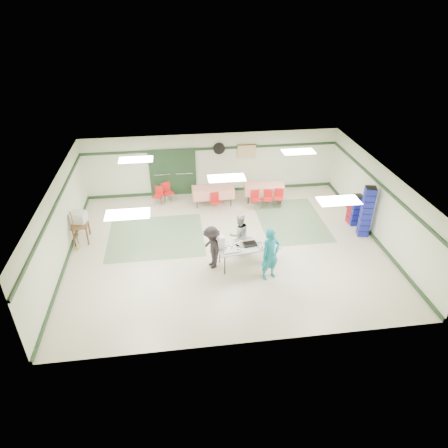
{
  "coord_description": "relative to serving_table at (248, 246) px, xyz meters",
  "views": [
    {
      "loc": [
        -1.65,
        -11.71,
        8.02
      ],
      "look_at": [
        -0.12,
        -0.3,
        1.13
      ],
      "focal_mm": 32.0,
      "sensor_mm": 36.0,
      "label": 1
    }
  ],
  "objects": [
    {
      "name": "dining_table_b",
      "position": [
        -0.65,
        4.44,
        -0.15
      ],
      "size": [
        1.74,
        0.81,
        0.77
      ],
      "rotation": [
        0.0,
        0.0,
        0.03
      ],
      "color": "red",
      "rests_on": "floor"
    },
    {
      "name": "green_patch_b",
      "position": [
        2.25,
        2.63,
        -0.72
      ],
      "size": [
        2.5,
        3.5,
        0.01
      ],
      "primitive_type": "cube",
      "color": "slate",
      "rests_on": "floor"
    },
    {
      "name": "chair_c",
      "position": [
        2.04,
        3.86,
        -0.24
      ],
      "size": [
        0.45,
        0.45,
        0.79
      ],
      "rotation": [
        0.0,
        0.0,
        -0.24
      ],
      "color": "red",
      "rests_on": "floor"
    },
    {
      "name": "sheet_tray_mid",
      "position": [
        -0.09,
        0.16,
        0.05
      ],
      "size": [
        0.69,
        0.56,
        0.02
      ],
      "primitive_type": "cube",
      "rotation": [
        0.0,
        0.0,
        0.13
      ],
      "color": "silver",
      "rests_on": "serving_table"
    },
    {
      "name": "volunteer_grey",
      "position": [
        -0.17,
        0.72,
        0.04
      ],
      "size": [
        0.87,
        0.75,
        1.52
      ],
      "primitive_type": "imported",
      "rotation": [
        0.0,
        0.0,
        3.41
      ],
      "color": "#949399",
      "rests_on": "floor"
    },
    {
      "name": "crate_stack_blue_b",
      "position": [
        4.6,
        1.26,
        0.26
      ],
      "size": [
        0.45,
        0.45,
        1.95
      ],
      "primitive_type": "cube",
      "rotation": [
        0.0,
        0.0,
        -0.24
      ],
      "color": "navy",
      "rests_on": "floor"
    },
    {
      "name": "trim_right",
      "position": [
        4.92,
        1.13,
        1.33
      ],
      "size": [
        0.06,
        9.0,
        0.1
      ],
      "primitive_type": "cube",
      "rotation": [
        0.0,
        0.0,
        1.57
      ],
      "color": "#1D351D",
      "rests_on": "wall_back"
    },
    {
      "name": "double_door_left",
      "position": [
        -2.75,
        5.57,
        0.33
      ],
      "size": [
        0.9,
        0.06,
        2.1
      ],
      "primitive_type": "cube",
      "color": "#999B99",
      "rests_on": "floor"
    },
    {
      "name": "wall_back",
      "position": [
        -0.55,
        5.63,
        0.63
      ],
      "size": [
        11.0,
        0.0,
        11.0
      ],
      "primitive_type": "plane",
      "rotation": [
        1.57,
        0.0,
        0.0
      ],
      "color": "beige",
      "rests_on": "floor"
    },
    {
      "name": "wall_fan",
      "position": [
        -0.25,
        5.57,
        1.33
      ],
      "size": [
        0.5,
        0.1,
        0.5
      ],
      "primitive_type": "cylinder",
      "rotation": [
        1.57,
        0.0,
        0.0
      ],
      "color": "black",
      "rests_on": "wall_back"
    },
    {
      "name": "scroll_banner",
      "position": [
        0.95,
        5.57,
        1.13
      ],
      "size": [
        0.8,
        0.02,
        0.6
      ],
      "primitive_type": "cube",
      "color": "#DEC18B",
      "rests_on": "wall_back"
    },
    {
      "name": "baking_pan",
      "position": [
        0.07,
        0.02,
        0.08
      ],
      "size": [
        0.47,
        0.32,
        0.08
      ],
      "primitive_type": "cube",
      "rotation": [
        0.0,
        0.0,
        0.13
      ],
      "color": "black",
      "rests_on": "serving_table"
    },
    {
      "name": "broom",
      "position": [
        -5.78,
        1.78,
        0.05
      ],
      "size": [
        0.07,
        0.24,
        1.47
      ],
      "primitive_type": "cylinder",
      "rotation": [
        0.14,
        0.0,
        -0.16
      ],
      "color": "brown",
      "rests_on": "floor"
    },
    {
      "name": "door_frame",
      "position": [
        -2.28,
        5.55,
        0.33
      ],
      "size": [
        2.0,
        0.03,
        2.15
      ],
      "primitive_type": "cube",
      "color": "#1D351D",
      "rests_on": "floor"
    },
    {
      "name": "office_printer",
      "position": [
        -5.7,
        2.31,
        0.22
      ],
      "size": [
        0.58,
        0.53,
        0.39
      ],
      "primitive_type": "cube",
      "rotation": [
        0.0,
        0.0,
        -0.22
      ],
      "color": "#B8B8B3",
      "rests_on": "printer_table"
    },
    {
      "name": "ceiling",
      "position": [
        -0.55,
        1.13,
        1.98
      ],
      "size": [
        11.0,
        11.0,
        0.0
      ],
      "primitive_type": "plane",
      "rotation": [
        3.14,
        0.0,
        0.0
      ],
      "color": "white",
      "rests_on": "wall_back"
    },
    {
      "name": "printer_table",
      "position": [
        -5.7,
        2.26,
        -0.08
      ],
      "size": [
        0.64,
        0.93,
        0.74
      ],
      "rotation": [
        0.0,
        0.0,
        0.09
      ],
      "color": "brown",
      "rests_on": "floor"
    },
    {
      "name": "chair_a",
      "position": [
        1.59,
        3.86,
        -0.25
      ],
      "size": [
        0.44,
        0.44,
        0.78
      ],
      "rotation": [
        0.0,
        0.0,
        -0.24
      ],
      "color": "red",
      "rests_on": "floor"
    },
    {
      "name": "dining_table_a",
      "position": [
        1.55,
        4.44,
        -0.15
      ],
      "size": [
        1.74,
        0.94,
        0.77
      ],
      "rotation": [
        0.0,
        0.0,
        -0.12
      ],
      "color": "red",
      "rests_on": "floor"
    },
    {
      "name": "sheet_tray_left",
      "position": [
        -0.56,
        -0.16,
        0.05
      ],
      "size": [
        0.64,
        0.52,
        0.02
      ],
      "primitive_type": "cube",
      "rotation": [
        0.0,
        0.0,
        0.13
      ],
      "color": "silver",
      "rests_on": "serving_table"
    },
    {
      "name": "chair_loose_a",
      "position": [
        -2.58,
        4.91,
        -0.18
      ],
      "size": [
        0.55,
        0.55,
        0.88
      ],
      "rotation": [
        0.0,
        0.0,
        0.49
      ],
      "color": "red",
      "rests_on": "floor"
    },
    {
      "name": "volunteer_dark",
      "position": [
        -1.17,
        0.05,
        0.03
      ],
      "size": [
        0.79,
        1.09,
        1.51
      ],
      "primitive_type": "imported",
      "rotation": [
        0.0,
        0.0,
        -1.31
      ],
      "color": "black",
      "rests_on": "floor"
    },
    {
      "name": "crate_stack_red",
      "position": [
        4.6,
        2.16,
        -0.2
      ],
      "size": [
        0.44,
        0.44,
        1.05
      ],
      "primitive_type": "cube",
      "rotation": [
        0.0,
        0.0,
        0.1
      ],
      "color": "maroon",
      "rests_on": "floor"
    },
    {
      "name": "baseboard_back",
      "position": [
        -0.55,
        5.6,
        -0.66
      ],
      "size": [
        11.0,
        0.06,
        0.12
      ],
      "primitive_type": "cube",
      "color": "#1D351D",
      "rests_on": "floor"
    },
    {
      "name": "floor",
      "position": [
        -0.55,
        1.13,
        -0.72
      ],
      "size": [
        11.0,
        11.0,
        0.0
      ],
      "primitive_type": "plane",
      "color": "#BFB599",
      "rests_on": "ground"
    },
    {
      "name": "foam_box_stack",
      "position": [
        -0.88,
        0.0,
        0.25
      ],
      "size": [
        0.25,
        0.23,
        0.41
      ],
      "primitive_type": "cube",
      "rotation": [
        0.0,
        0.0,
        0.13
      ],
      "color": "white",
      "rests_on": "serving_table"
    },
    {
      "name": "crate_stack_blue_a",
      "position": [
        4.6,
        2.06,
        -0.1
      ],
      "size": [
        0.39,
        0.39,
        1.23
      ],
      "primitive_type": "cube",
      "rotation": [
        0.0,
        0.0,
        0.02
      ],
      "color": "navy",
      "rests_on": "floor"
    },
    {
      "name": "trim_back",
      "position": [
        -0.55,
        5.6,
        1.33
      ],
      "size": [
        11.0,
        0.06,
        0.1
      ],
      "primitive_type": "cube",
      "color": "#1D351D",
      "rests_on": "wall_back"
    },
    {
      "name": "chair_b",
      "position": [
        1.05,
        3.86,
        -0.24
      ],
      "size": [
        0.43,
        0.43,
        0.78
      ],
      "rotation": [
        0.0,
        0.0,
        0.21
      ],
      "color": "red",
      "rests_on": "floor"
    },
    {
      "name": "wall_right",
      "position": [
        4.95,
        1.13,
        0.63
      ],
      "size": [
        0.0,
        9.0,
        9.0
      ],
      "primitive_type": "plane",
      "rotation": [
        1.57,
        0.0,
        -1.57
      ],
      "color": "beige",
      "rests_on": "floor"
    },
    {
      "name": "baseboard_left",
      "position": [
        -6.02,
        1.13,
        -0.66
      ],
      "size": [
        0.06,
        9.0,
        0.12
      ],
      "primitive_type": "cube",
      "rotation": [
        0.0,
        0.0,
        1.57
      ],
      "color": "#1D351D",
      "rests_on": "floor"
    },
    {
      "name": "chair_loose_b",
      "position": [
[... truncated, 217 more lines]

